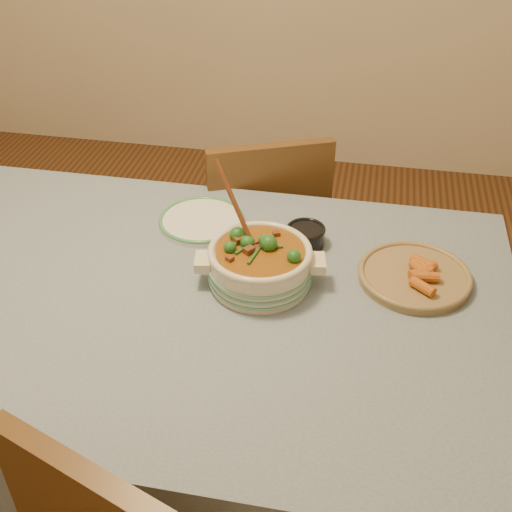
{
  "coord_description": "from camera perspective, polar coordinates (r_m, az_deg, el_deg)",
  "views": [
    {
      "loc": [
        0.43,
        -1.18,
        1.77
      ],
      "look_at": [
        0.18,
        0.08,
        0.85
      ],
      "focal_mm": 45.0,
      "sensor_mm": 36.0,
      "label": 1
    }
  ],
  "objects": [
    {
      "name": "fried_plate",
      "position": [
        1.69,
        13.92,
        -1.59
      ],
      "size": [
        0.34,
        0.34,
        0.05
      ],
      "rotation": [
        0.0,
        0.0,
        0.23
      ],
      "color": "#977E53",
      "rests_on": "dining_table"
    },
    {
      "name": "stew_casserole",
      "position": [
        1.6,
        0.35,
        -0.53
      ],
      "size": [
        0.33,
        0.29,
        0.31
      ],
      "rotation": [
        0.0,
        0.0,
        0.17
      ],
      "color": "beige",
      "rests_on": "dining_table"
    },
    {
      "name": "chair_far",
      "position": [
        2.3,
        0.6,
        2.36
      ],
      "size": [
        0.54,
        0.54,
        0.88
      ],
      "rotation": [
        0.0,
        0.0,
        3.55
      ],
      "color": "brown",
      "rests_on": "floor"
    },
    {
      "name": "condiment_bowl",
      "position": [
        1.77,
        4.44,
        1.87
      ],
      "size": [
        0.11,
        0.11,
        0.06
      ],
      "rotation": [
        0.0,
        0.0,
        -0.01
      ],
      "color": "black",
      "rests_on": "dining_table"
    },
    {
      "name": "floor",
      "position": [
        2.17,
        -5.38,
        -18.98
      ],
      "size": [
        4.5,
        4.5,
        0.0
      ],
      "primitive_type": "plane",
      "color": "#422213",
      "rests_on": "ground"
    },
    {
      "name": "dining_table",
      "position": [
        1.68,
        -6.64,
        -5.8
      ],
      "size": [
        1.68,
        1.08,
        0.76
      ],
      "color": "brown",
      "rests_on": "floor"
    },
    {
      "name": "white_plate",
      "position": [
        1.87,
        -4.85,
        3.17
      ],
      "size": [
        0.3,
        0.3,
        0.02
      ],
      "rotation": [
        0.0,
        0.0,
        0.27
      ],
      "color": "white",
      "rests_on": "dining_table"
    }
  ]
}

